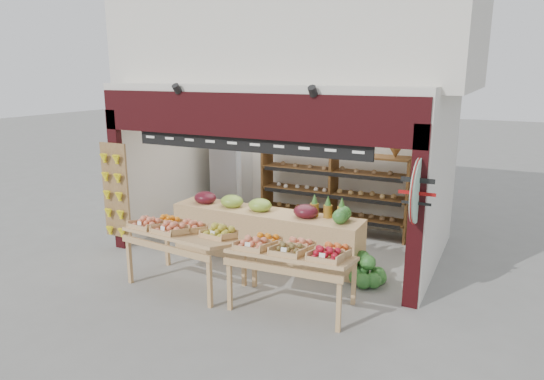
{
  "coord_description": "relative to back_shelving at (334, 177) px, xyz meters",
  "views": [
    {
      "loc": [
        3.82,
        -7.73,
        3.31
      ],
      "look_at": [
        0.08,
        -0.2,
        1.26
      ],
      "focal_mm": 32.0,
      "sensor_mm": 36.0,
      "label": 1
    }
  ],
  "objects": [
    {
      "name": "mid_counter",
      "position": [
        -0.58,
        -2.05,
        -0.68
      ],
      "size": [
        3.56,
        0.71,
        1.11
      ],
      "color": "tan",
      "rests_on": "ground"
    },
    {
      "name": "ground",
      "position": [
        -0.56,
        -1.73,
        -1.16
      ],
      "size": [
        60.0,
        60.0,
        0.0
      ],
      "primitive_type": "plane",
      "color": "slate",
      "rests_on": "ground"
    },
    {
      "name": "refrigerator",
      "position": [
        -2.5,
        0.03,
        -0.19
      ],
      "size": [
        0.87,
        0.87,
        1.95
      ],
      "primitive_type": "cube",
      "rotation": [
        0.0,
        0.0,
        0.16
      ],
      "color": "silver",
      "rests_on": "ground"
    },
    {
      "name": "shop_structure",
      "position": [
        -0.56,
        -0.12,
        2.76
      ],
      "size": [
        6.36,
        5.12,
        5.4
      ],
      "color": "silver",
      "rests_on": "ground"
    },
    {
      "name": "gift_sign",
      "position": [
        2.19,
        -2.88,
        0.59
      ],
      "size": [
        0.04,
        0.93,
        0.92
      ],
      "color": "#ADDAC4",
      "rests_on": "ground"
    },
    {
      "name": "display_table_right",
      "position": [
        0.66,
        -3.57,
        -0.31
      ],
      "size": [
        1.77,
        1.06,
        1.08
      ],
      "color": "tan",
      "rests_on": "ground"
    },
    {
      "name": "back_shelving",
      "position": [
        0.0,
        0.0,
        0.0
      ],
      "size": [
        3.19,
        0.52,
        1.95
      ],
      "color": "brown",
      "rests_on": "ground"
    },
    {
      "name": "banana_board",
      "position": [
        -3.29,
        -2.9,
        -0.05
      ],
      "size": [
        0.6,
        0.15,
        1.8
      ],
      "color": "olive",
      "rests_on": "ground"
    },
    {
      "name": "cardboard_stack",
      "position": [
        -2.48,
        -1.57,
        -0.94
      ],
      "size": [
        1.0,
        0.72,
        0.61
      ],
      "color": "beige",
      "rests_on": "ground"
    },
    {
      "name": "watermelon_pile",
      "position": [
        1.4,
        -2.3,
        -0.99
      ],
      "size": [
        0.66,
        0.63,
        0.48
      ],
      "color": "#1B531E",
      "rests_on": "ground"
    },
    {
      "name": "display_table_left",
      "position": [
        -1.28,
        -3.58,
        -0.31
      ],
      "size": [
        1.82,
        1.12,
        1.1
      ],
      "color": "tan",
      "rests_on": "ground"
    }
  ]
}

